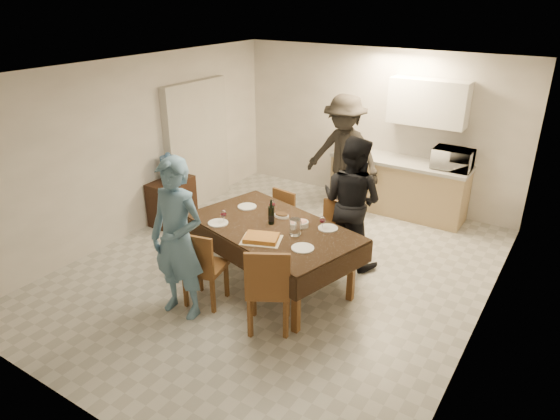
{
  "coord_description": "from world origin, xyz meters",
  "views": [
    {
      "loc": [
        3.14,
        -4.87,
        3.43
      ],
      "look_at": [
        0.2,
        -0.3,
        1.03
      ],
      "focal_mm": 32.0,
      "sensor_mm": 36.0,
      "label": 1
    }
  ],
  "objects_px": {
    "savoury_tart": "(261,238)",
    "person_far": "(351,202)",
    "person_near": "(178,240)",
    "dining_table": "(272,229)",
    "microwave": "(453,159)",
    "wine_bottle": "(271,212)",
    "water_pitcher": "(295,227)",
    "person_kitchen": "(344,155)",
    "console": "(172,201)",
    "water_jug": "(169,169)"
  },
  "relations": [
    {
      "from": "water_jug",
      "to": "water_pitcher",
      "type": "distance_m",
      "value": 2.85
    },
    {
      "from": "savoury_tart",
      "to": "person_far",
      "type": "bearing_deg",
      "value": 72.53
    },
    {
      "from": "water_pitcher",
      "to": "person_near",
      "type": "distance_m",
      "value": 1.35
    },
    {
      "from": "microwave",
      "to": "person_far",
      "type": "relative_size",
      "value": 0.33
    },
    {
      "from": "console",
      "to": "person_near",
      "type": "height_order",
      "value": "person_near"
    },
    {
      "from": "person_near",
      "to": "person_far",
      "type": "bearing_deg",
      "value": 57.56
    },
    {
      "from": "dining_table",
      "to": "person_kitchen",
      "type": "xyz_separation_m",
      "value": [
        -0.31,
        2.57,
        0.2
      ]
    },
    {
      "from": "wine_bottle",
      "to": "person_kitchen",
      "type": "height_order",
      "value": "person_kitchen"
    },
    {
      "from": "dining_table",
      "to": "water_jug",
      "type": "xyz_separation_m",
      "value": [
        -2.39,
        0.7,
        0.12
      ]
    },
    {
      "from": "wine_bottle",
      "to": "savoury_tart",
      "type": "bearing_deg",
      "value": -70.77
    },
    {
      "from": "dining_table",
      "to": "person_kitchen",
      "type": "distance_m",
      "value": 2.6
    },
    {
      "from": "wine_bottle",
      "to": "water_pitcher",
      "type": "bearing_deg",
      "value": -14.04
    },
    {
      "from": "console",
      "to": "water_jug",
      "type": "distance_m",
      "value": 0.54
    },
    {
      "from": "wine_bottle",
      "to": "person_near",
      "type": "height_order",
      "value": "person_near"
    },
    {
      "from": "water_pitcher",
      "to": "person_kitchen",
      "type": "distance_m",
      "value": 2.7
    },
    {
      "from": "water_pitcher",
      "to": "microwave",
      "type": "distance_m",
      "value": 3.22
    },
    {
      "from": "dining_table",
      "to": "microwave",
      "type": "bearing_deg",
      "value": 81.46
    },
    {
      "from": "console",
      "to": "microwave",
      "type": "bearing_deg",
      "value": 32.06
    },
    {
      "from": "person_far",
      "to": "person_near",
      "type": "bearing_deg",
      "value": 68.15
    },
    {
      "from": "wine_bottle",
      "to": "water_pitcher",
      "type": "xyz_separation_m",
      "value": [
        0.4,
        -0.1,
        -0.06
      ]
    },
    {
      "from": "console",
      "to": "person_near",
      "type": "relative_size",
      "value": 0.41
    },
    {
      "from": "water_jug",
      "to": "person_near",
      "type": "distance_m",
      "value": 2.54
    },
    {
      "from": "savoury_tart",
      "to": "microwave",
      "type": "xyz_separation_m",
      "value": [
        1.21,
        3.4,
        0.23
      ]
    },
    {
      "from": "person_near",
      "to": "person_far",
      "type": "height_order",
      "value": "person_near"
    },
    {
      "from": "water_pitcher",
      "to": "person_kitchen",
      "type": "relative_size",
      "value": 0.1
    },
    {
      "from": "water_jug",
      "to": "water_pitcher",
      "type": "height_order",
      "value": "water_jug"
    },
    {
      "from": "wine_bottle",
      "to": "console",
      "type": "bearing_deg",
      "value": 164.42
    },
    {
      "from": "savoury_tart",
      "to": "microwave",
      "type": "relative_size",
      "value": 0.77
    },
    {
      "from": "dining_table",
      "to": "person_kitchen",
      "type": "height_order",
      "value": "person_kitchen"
    },
    {
      "from": "wine_bottle",
      "to": "person_kitchen",
      "type": "distance_m",
      "value": 2.53
    },
    {
      "from": "water_jug",
      "to": "console",
      "type": "bearing_deg",
      "value": 0.0
    },
    {
      "from": "savoury_tart",
      "to": "wine_bottle",
      "type": "bearing_deg",
      "value": 109.23
    },
    {
      "from": "person_kitchen",
      "to": "console",
      "type": "bearing_deg",
      "value": -138.09
    },
    {
      "from": "microwave",
      "to": "person_near",
      "type": "bearing_deg",
      "value": 65.49
    },
    {
      "from": "water_jug",
      "to": "person_near",
      "type": "relative_size",
      "value": 0.21
    },
    {
      "from": "dining_table",
      "to": "person_far",
      "type": "distance_m",
      "value": 1.19
    },
    {
      "from": "water_pitcher",
      "to": "savoury_tart",
      "type": "bearing_deg",
      "value": -127.15
    },
    {
      "from": "water_pitcher",
      "to": "person_far",
      "type": "distance_m",
      "value": 1.12
    },
    {
      "from": "dining_table",
      "to": "savoury_tart",
      "type": "bearing_deg",
      "value": -60.41
    },
    {
      "from": "dining_table",
      "to": "water_pitcher",
      "type": "height_order",
      "value": "water_pitcher"
    },
    {
      "from": "dining_table",
      "to": "person_near",
      "type": "height_order",
      "value": "person_near"
    },
    {
      "from": "console",
      "to": "person_kitchen",
      "type": "relative_size",
      "value": 0.39
    },
    {
      "from": "dining_table",
      "to": "wine_bottle",
      "type": "relative_size",
      "value": 7.44
    },
    {
      "from": "dining_table",
      "to": "microwave",
      "type": "height_order",
      "value": "microwave"
    },
    {
      "from": "console",
      "to": "person_far",
      "type": "height_order",
      "value": "person_far"
    },
    {
      "from": "water_pitcher",
      "to": "person_kitchen",
      "type": "height_order",
      "value": "person_kitchen"
    },
    {
      "from": "microwave",
      "to": "person_kitchen",
      "type": "bearing_deg",
      "value": 15.52
    },
    {
      "from": "person_far",
      "to": "person_kitchen",
      "type": "distance_m",
      "value": 1.75
    },
    {
      "from": "water_jug",
      "to": "savoury_tart",
      "type": "distance_m",
      "value": 2.72
    },
    {
      "from": "wine_bottle",
      "to": "water_jug",
      "type": "bearing_deg",
      "value": 164.42
    }
  ]
}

